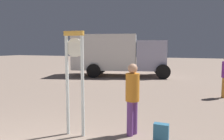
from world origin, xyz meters
name	(u,v)px	position (x,y,z in m)	size (l,w,h in m)	color
standing_clock	(75,72)	(0.20, 2.12, 1.40)	(0.46, 0.12, 2.28)	white
person_near_clock	(132,96)	(1.37, 2.59, 0.89)	(0.30, 0.30, 1.59)	#72408D
backpack	(161,133)	(2.03, 2.43, 0.19)	(0.30, 0.19, 0.39)	teal
box_truck_near	(117,53)	(-2.39, 11.81, 1.54)	(6.79, 4.04, 2.79)	white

